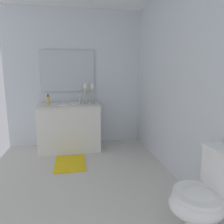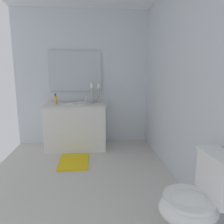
{
  "view_description": "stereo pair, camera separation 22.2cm",
  "coord_description": "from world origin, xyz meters",
  "px_view_note": "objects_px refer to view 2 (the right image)",
  "views": [
    {
      "loc": [
        2.35,
        -0.06,
        1.34
      ],
      "look_at": [
        -0.07,
        0.4,
        0.87
      ],
      "focal_mm": 33.33,
      "sensor_mm": 36.0,
      "label": 1
    },
    {
      "loc": [
        2.38,
        0.16,
        1.34
      ],
      "look_at": [
        -0.07,
        0.4,
        0.87
      ],
      "focal_mm": 33.33,
      "sensor_mm": 36.0,
      "label": 2
    }
  ],
  "objects_px": {
    "soap_bottle": "(55,100)",
    "vanity_cabinet": "(76,126)",
    "sink_basin": "(75,106)",
    "bath_mat": "(74,162)",
    "candle_holder_short": "(92,92)",
    "mirror": "(75,71)",
    "toilet": "(197,202)",
    "candle_holder_tall": "(99,92)"
  },
  "relations": [
    {
      "from": "vanity_cabinet",
      "to": "bath_mat",
      "type": "bearing_deg",
      "value": 0.0
    },
    {
      "from": "sink_basin",
      "to": "mirror",
      "type": "distance_m",
      "value": 0.66
    },
    {
      "from": "sink_basin",
      "to": "soap_bottle",
      "type": "bearing_deg",
      "value": -95.26
    },
    {
      "from": "vanity_cabinet",
      "to": "candle_holder_short",
      "type": "relative_size",
      "value": 3.01
    },
    {
      "from": "soap_bottle",
      "to": "bath_mat",
      "type": "distance_m",
      "value": 1.14
    },
    {
      "from": "toilet",
      "to": "sink_basin",
      "type": "bearing_deg",
      "value": -154.45
    },
    {
      "from": "bath_mat",
      "to": "candle_holder_tall",
      "type": "bearing_deg",
      "value": 149.49
    },
    {
      "from": "vanity_cabinet",
      "to": "candle_holder_tall",
      "type": "distance_m",
      "value": 0.72
    },
    {
      "from": "mirror",
      "to": "toilet",
      "type": "distance_m",
      "value": 2.94
    },
    {
      "from": "candle_holder_short",
      "to": "toilet",
      "type": "xyz_separation_m",
      "value": [
        2.33,
        0.79,
        -0.63
      ]
    },
    {
      "from": "vanity_cabinet",
      "to": "sink_basin",
      "type": "xyz_separation_m",
      "value": [
        0.0,
        0.0,
        0.36
      ]
    },
    {
      "from": "candle_holder_short",
      "to": "toilet",
      "type": "bearing_deg",
      "value": 18.74
    },
    {
      "from": "candle_holder_tall",
      "to": "bath_mat",
      "type": "distance_m",
      "value": 1.27
    },
    {
      "from": "sink_basin",
      "to": "mirror",
      "type": "bearing_deg",
      "value": -179.8
    },
    {
      "from": "mirror",
      "to": "candle_holder_short",
      "type": "height_order",
      "value": "mirror"
    },
    {
      "from": "candle_holder_short",
      "to": "bath_mat",
      "type": "distance_m",
      "value": 1.24
    },
    {
      "from": "candle_holder_short",
      "to": "mirror",
      "type": "bearing_deg",
      "value": -126.19
    },
    {
      "from": "soap_bottle",
      "to": "vanity_cabinet",
      "type": "bearing_deg",
      "value": 84.72
    },
    {
      "from": "vanity_cabinet",
      "to": "candle_holder_short",
      "type": "height_order",
      "value": "candle_holder_short"
    },
    {
      "from": "candle_holder_tall",
      "to": "mirror",
      "type": "bearing_deg",
      "value": -116.5
    },
    {
      "from": "toilet",
      "to": "vanity_cabinet",
      "type": "bearing_deg",
      "value": -154.43
    },
    {
      "from": "vanity_cabinet",
      "to": "soap_bottle",
      "type": "xyz_separation_m",
      "value": [
        -0.03,
        -0.34,
        0.47
      ]
    },
    {
      "from": "candle_holder_tall",
      "to": "toilet",
      "type": "relative_size",
      "value": 0.47
    },
    {
      "from": "sink_basin",
      "to": "mirror",
      "type": "relative_size",
      "value": 0.43
    },
    {
      "from": "toilet",
      "to": "bath_mat",
      "type": "height_order",
      "value": "toilet"
    },
    {
      "from": "sink_basin",
      "to": "candle_holder_tall",
      "type": "relative_size",
      "value": 1.15
    },
    {
      "from": "bath_mat",
      "to": "toilet",
      "type": "bearing_deg",
      "value": 33.45
    },
    {
      "from": "vanity_cabinet",
      "to": "soap_bottle",
      "type": "bearing_deg",
      "value": -95.28
    },
    {
      "from": "candle_holder_tall",
      "to": "toilet",
      "type": "distance_m",
      "value": 2.51
    },
    {
      "from": "candle_holder_short",
      "to": "bath_mat",
      "type": "relative_size",
      "value": 0.59
    },
    {
      "from": "vanity_cabinet",
      "to": "sink_basin",
      "type": "bearing_deg",
      "value": 90.0
    },
    {
      "from": "mirror",
      "to": "candle_holder_short",
      "type": "bearing_deg",
      "value": 53.81
    },
    {
      "from": "vanity_cabinet",
      "to": "bath_mat",
      "type": "relative_size",
      "value": 1.77
    },
    {
      "from": "sink_basin",
      "to": "soap_bottle",
      "type": "xyz_separation_m",
      "value": [
        -0.03,
        -0.34,
        0.11
      ]
    },
    {
      "from": "candle_holder_tall",
      "to": "bath_mat",
      "type": "bearing_deg",
      "value": -30.51
    },
    {
      "from": "candle_holder_short",
      "to": "soap_bottle",
      "type": "xyz_separation_m",
      "value": [
        0.03,
        -0.63,
        -0.11
      ]
    },
    {
      "from": "toilet",
      "to": "candle_holder_short",
      "type": "bearing_deg",
      "value": -161.26
    },
    {
      "from": "vanity_cabinet",
      "to": "mirror",
      "type": "relative_size",
      "value": 1.13
    },
    {
      "from": "candle_holder_short",
      "to": "bath_mat",
      "type": "bearing_deg",
      "value": -23.02
    },
    {
      "from": "sink_basin",
      "to": "bath_mat",
      "type": "height_order",
      "value": "sink_basin"
    },
    {
      "from": "sink_basin",
      "to": "candle_holder_short",
      "type": "relative_size",
      "value": 1.14
    },
    {
      "from": "vanity_cabinet",
      "to": "mirror",
      "type": "height_order",
      "value": "mirror"
    }
  ]
}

